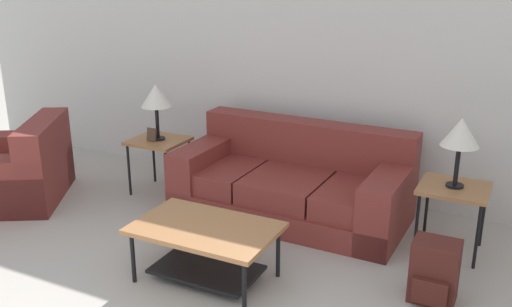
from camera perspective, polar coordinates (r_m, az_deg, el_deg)
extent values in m
cube|color=silver|center=(5.57, 7.49, 8.77)|extent=(9.06, 0.06, 2.60)
cube|color=maroon|center=(5.29, 3.42, -5.14)|extent=(2.10, 1.03, 0.22)
cube|color=maroon|center=(5.49, -3.25, -1.86)|extent=(0.69, 0.91, 0.20)
cube|color=maroon|center=(5.19, 3.37, -3.09)|extent=(0.69, 0.91, 0.20)
cube|color=maroon|center=(4.97, 10.71, -4.41)|extent=(0.69, 0.91, 0.20)
cube|color=maroon|center=(5.43, 5.12, 1.20)|extent=(2.09, 0.30, 0.40)
cube|color=maroon|center=(5.62, -4.96, -1.74)|extent=(0.30, 1.00, 0.58)
cube|color=maroon|center=(4.95, 13.05, -5.04)|extent=(0.30, 1.00, 0.58)
cube|color=maroon|center=(6.10, -22.96, -2.46)|extent=(1.30, 1.36, 0.40)
cube|color=maroon|center=(5.88, -20.54, 1.22)|extent=(0.76, 1.05, 0.40)
cube|color=maroon|center=(6.43, -21.95, -0.53)|extent=(0.90, 0.67, 0.56)
cube|color=tan|center=(5.97, -22.31, 0.25)|extent=(0.33, 0.39, 0.36)
cube|color=#A87042|center=(4.15, -5.09, -7.46)|extent=(1.03, 0.66, 0.04)
cylinder|color=black|center=(4.30, -12.20, -10.14)|extent=(0.03, 0.03, 0.40)
cylinder|color=black|center=(3.85, -1.19, -13.28)|extent=(0.03, 0.03, 0.40)
cylinder|color=black|center=(4.68, -8.09, -7.40)|extent=(0.03, 0.03, 0.40)
cylinder|color=black|center=(4.27, 2.22, -9.86)|extent=(0.03, 0.03, 0.40)
cube|color=black|center=(4.31, -4.96, -11.46)|extent=(0.77, 0.46, 0.02)
cube|color=#A87042|center=(5.76, -9.74, 1.27)|extent=(0.53, 0.49, 0.03)
cylinder|color=black|center=(5.83, -12.58, -1.63)|extent=(0.03, 0.03, 0.53)
cylinder|color=black|center=(5.57, -8.95, -2.36)|extent=(0.03, 0.03, 0.53)
cylinder|color=black|center=(6.14, -10.18, -0.45)|extent=(0.03, 0.03, 0.53)
cylinder|color=black|center=(5.89, -6.64, -1.09)|extent=(0.03, 0.03, 0.53)
cube|color=#A87042|center=(4.75, 19.22, -3.30)|extent=(0.53, 0.49, 0.03)
cylinder|color=black|center=(4.70, 15.77, -6.92)|extent=(0.03, 0.03, 0.53)
cylinder|color=black|center=(4.65, 21.25, -7.78)|extent=(0.03, 0.03, 0.53)
cylinder|color=black|center=(5.07, 16.70, -5.08)|extent=(0.03, 0.03, 0.53)
cylinder|color=black|center=(5.03, 21.76, -5.85)|extent=(0.03, 0.03, 0.53)
cylinder|color=black|center=(5.76, -9.75, 1.50)|extent=(0.14, 0.14, 0.02)
cylinder|color=black|center=(5.71, -9.85, 3.10)|extent=(0.04, 0.04, 0.32)
cone|color=white|center=(5.65, -9.99, 5.73)|extent=(0.30, 0.30, 0.22)
cylinder|color=black|center=(4.74, 19.25, -3.03)|extent=(0.14, 0.14, 0.02)
cylinder|color=black|center=(4.69, 19.46, -1.12)|extent=(0.04, 0.04, 0.32)
cone|color=white|center=(4.61, 19.81, 2.03)|extent=(0.30, 0.30, 0.22)
cube|color=#4C1E19|center=(4.17, 17.42, -11.15)|extent=(0.31, 0.23, 0.45)
cube|color=#4C1E19|center=(4.10, 16.96, -13.12)|extent=(0.23, 0.05, 0.18)
cylinder|color=#4C1E19|center=(4.29, 16.63, -9.85)|extent=(0.02, 0.02, 0.33)
cylinder|color=#4C1E19|center=(4.27, 18.92, -10.23)|extent=(0.02, 0.02, 0.33)
cube|color=#4C3828|center=(5.70, -10.40, 1.86)|extent=(0.10, 0.04, 0.13)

